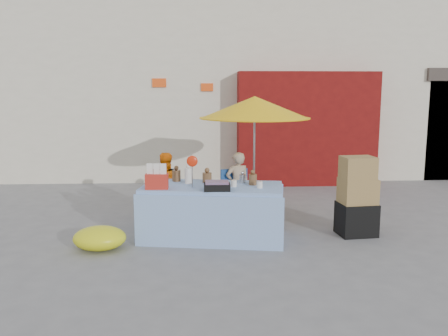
{
  "coord_description": "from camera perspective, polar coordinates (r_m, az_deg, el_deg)",
  "views": [
    {
      "loc": [
        -0.26,
        -6.64,
        2.21
      ],
      "look_at": [
        0.1,
        0.6,
        1.0
      ],
      "focal_mm": 38.0,
      "sensor_mm": 36.0,
      "label": 1
    }
  ],
  "objects": [
    {
      "name": "chair_left",
      "position": [
        8.1,
        -7.2,
        -4.55
      ],
      "size": [
        0.58,
        0.58,
        0.85
      ],
      "rotation": [
        0.0,
        0.0,
        0.26
      ],
      "color": "#204B92",
      "rests_on": "ground"
    },
    {
      "name": "tarp_bundle",
      "position": [
        6.88,
        -14.74,
        -8.16
      ],
      "size": [
        0.78,
        0.65,
        0.33
      ],
      "primitive_type": "ellipsoid",
      "rotation": [
        0.0,
        0.0,
        -0.09
      ],
      "color": "yellow",
      "rests_on": "ground"
    },
    {
      "name": "chair_right",
      "position": [
        8.11,
        1.67,
        -4.48
      ],
      "size": [
        0.58,
        0.58,
        0.85
      ],
      "rotation": [
        0.0,
        0.0,
        0.26
      ],
      "color": "#204B92",
      "rests_on": "ground"
    },
    {
      "name": "vendor_beige",
      "position": [
        8.17,
        1.64,
        -2.07
      ],
      "size": [
        0.48,
        0.37,
        1.15
      ],
      "primitive_type": "imported",
      "rotation": [
        0.0,
        0.0,
        3.4
      ],
      "color": "tan",
      "rests_on": "ground"
    },
    {
      "name": "umbrella",
      "position": [
        8.18,
        3.71,
        7.23
      ],
      "size": [
        1.9,
        1.9,
        2.09
      ],
      "color": "gray",
      "rests_on": "ground"
    },
    {
      "name": "vendor_orange",
      "position": [
        8.16,
        -7.15,
        -2.15
      ],
      "size": [
        0.65,
        0.56,
        1.15
      ],
      "primitive_type": "imported",
      "rotation": [
        0.0,
        0.0,
        3.4
      ],
      "color": "orange",
      "rests_on": "ground"
    },
    {
      "name": "market_table",
      "position": [
        7.08,
        -1.47,
        -5.23
      ],
      "size": [
        2.22,
        1.29,
        1.27
      ],
      "rotation": [
        0.0,
        0.0,
        -0.15
      ],
      "color": "#92BDEA",
      "rests_on": "ground"
    },
    {
      "name": "box_stack",
      "position": [
        7.48,
        15.73,
        -3.63
      ],
      "size": [
        0.6,
        0.51,
        1.22
      ],
      "rotation": [
        0.0,
        0.0,
        0.12
      ],
      "color": "black",
      "rests_on": "ground"
    },
    {
      "name": "ground",
      "position": [
        7.0,
        -0.58,
        -8.92
      ],
      "size": [
        80.0,
        80.0,
        0.0
      ],
      "primitive_type": "plane",
      "color": "slate",
      "rests_on": "ground"
    },
    {
      "name": "backdrop",
      "position": [
        14.21,
        0.29,
        13.09
      ],
      "size": [
        14.0,
        8.0,
        7.8
      ],
      "color": "silver",
      "rests_on": "ground"
    }
  ]
}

